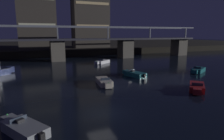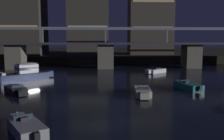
{
  "view_description": "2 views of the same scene",
  "coord_description": "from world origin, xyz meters",
  "px_view_note": "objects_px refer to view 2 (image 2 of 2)",
  "views": [
    {
      "loc": [
        -5.43,
        -16.65,
        7.46
      ],
      "look_at": [
        5.49,
        11.29,
        1.78
      ],
      "focal_mm": 31.24,
      "sensor_mm": 36.0,
      "label": 1
    },
    {
      "loc": [
        -1.56,
        -18.32,
        6.5
      ],
      "look_at": [
        0.44,
        17.83,
        2.06
      ],
      "focal_mm": 38.87,
      "sensor_mm": 36.0,
      "label": 2
    }
  ],
  "objects_px": {
    "speedboat_mid_right": "(156,71)",
    "speedboat_far_left": "(143,92)",
    "speedboat_near_right": "(26,127)",
    "speedboat_mid_center": "(16,90)",
    "river_bridge": "(105,51)",
    "speedboat_far_center": "(188,86)",
    "cabin_cruiser_near_left": "(25,74)"
  },
  "relations": [
    {
      "from": "speedboat_far_center",
      "to": "speedboat_mid_right",
      "type": "bearing_deg",
      "value": 91.95
    },
    {
      "from": "speedboat_mid_center",
      "to": "speedboat_mid_right",
      "type": "distance_m",
      "value": 27.91
    },
    {
      "from": "cabin_cruiser_near_left",
      "to": "speedboat_mid_center",
      "type": "bearing_deg",
      "value": -79.52
    },
    {
      "from": "river_bridge",
      "to": "speedboat_far_center",
      "type": "relative_size",
      "value": 17.05
    },
    {
      "from": "cabin_cruiser_near_left",
      "to": "speedboat_mid_center",
      "type": "distance_m",
      "value": 10.38
    },
    {
      "from": "river_bridge",
      "to": "speedboat_mid_center",
      "type": "height_order",
      "value": "river_bridge"
    },
    {
      "from": "speedboat_near_right",
      "to": "speedboat_mid_right",
      "type": "bearing_deg",
      "value": 61.72
    },
    {
      "from": "speedboat_near_right",
      "to": "speedboat_mid_right",
      "type": "distance_m",
      "value": 34.98
    },
    {
      "from": "speedboat_near_right",
      "to": "speedboat_mid_center",
      "type": "xyz_separation_m",
      "value": [
        -5.02,
        13.13,
        0.0
      ]
    },
    {
      "from": "speedboat_near_right",
      "to": "speedboat_mid_right",
      "type": "relative_size",
      "value": 1.03
    },
    {
      "from": "cabin_cruiser_near_left",
      "to": "speedboat_far_left",
      "type": "distance_m",
      "value": 21.09
    },
    {
      "from": "cabin_cruiser_near_left",
      "to": "speedboat_far_center",
      "type": "xyz_separation_m",
      "value": [
        24.04,
        -8.7,
        -0.64
      ]
    },
    {
      "from": "cabin_cruiser_near_left",
      "to": "speedboat_near_right",
      "type": "xyz_separation_m",
      "value": [
        6.91,
        -23.32,
        -0.64
      ]
    },
    {
      "from": "speedboat_mid_center",
      "to": "speedboat_far_left",
      "type": "distance_m",
      "value": 15.5
    },
    {
      "from": "river_bridge",
      "to": "speedboat_far_left",
      "type": "xyz_separation_m",
      "value": [
        3.64,
        -28.56,
        -3.64
      ]
    },
    {
      "from": "cabin_cruiser_near_left",
      "to": "speedboat_mid_center",
      "type": "xyz_separation_m",
      "value": [
        1.89,
        -10.19,
        -0.64
      ]
    },
    {
      "from": "river_bridge",
      "to": "speedboat_far_left",
      "type": "bearing_deg",
      "value": -82.74
    },
    {
      "from": "speedboat_near_right",
      "to": "speedboat_far_left",
      "type": "relative_size",
      "value": 0.92
    },
    {
      "from": "cabin_cruiser_near_left",
      "to": "speedboat_near_right",
      "type": "bearing_deg",
      "value": -73.5
    },
    {
      "from": "speedboat_near_right",
      "to": "speedboat_mid_center",
      "type": "relative_size",
      "value": 1.01
    },
    {
      "from": "speedboat_near_right",
      "to": "speedboat_far_center",
      "type": "xyz_separation_m",
      "value": [
        17.13,
        14.62,
        0.0
      ]
    },
    {
      "from": "speedboat_mid_right",
      "to": "river_bridge",
      "type": "bearing_deg",
      "value": 137.67
    },
    {
      "from": "speedboat_mid_center",
      "to": "speedboat_far_center",
      "type": "bearing_deg",
      "value": 3.84
    },
    {
      "from": "speedboat_far_left",
      "to": "speedboat_far_center",
      "type": "xyz_separation_m",
      "value": [
        6.77,
        3.39,
        0.0
      ]
    },
    {
      "from": "cabin_cruiser_near_left",
      "to": "speedboat_far_center",
      "type": "height_order",
      "value": "cabin_cruiser_near_left"
    },
    {
      "from": "speedboat_mid_center",
      "to": "river_bridge",
      "type": "bearing_deg",
      "value": 66.22
    },
    {
      "from": "river_bridge",
      "to": "speedboat_mid_center",
      "type": "distance_m",
      "value": 29.35
    },
    {
      "from": "speedboat_mid_right",
      "to": "speedboat_far_left",
      "type": "relative_size",
      "value": 0.9
    },
    {
      "from": "cabin_cruiser_near_left",
      "to": "speedboat_far_left",
      "type": "height_order",
      "value": "cabin_cruiser_near_left"
    },
    {
      "from": "speedboat_near_right",
      "to": "speedboat_far_center",
      "type": "relative_size",
      "value": 0.93
    },
    {
      "from": "speedboat_mid_right",
      "to": "cabin_cruiser_near_left",
      "type": "bearing_deg",
      "value": -162.32
    },
    {
      "from": "speedboat_mid_right",
      "to": "speedboat_far_left",
      "type": "bearing_deg",
      "value": -107.61
    }
  ]
}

